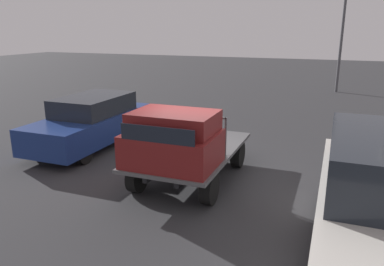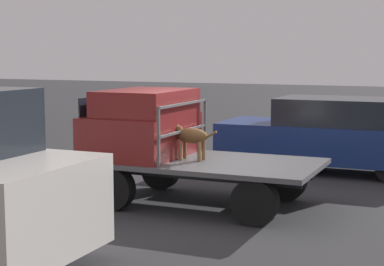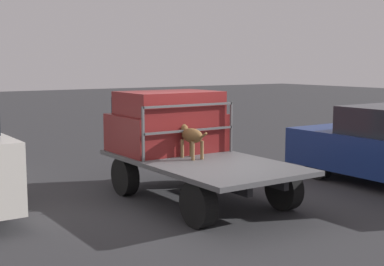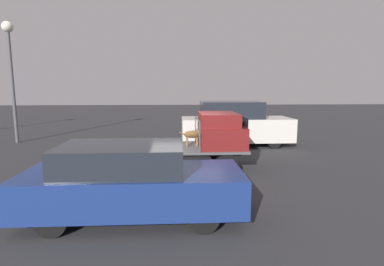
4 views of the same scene
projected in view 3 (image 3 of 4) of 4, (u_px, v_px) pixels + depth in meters
name	position (u px, v px, depth m)	size (l,w,h in m)	color
ground_plane	(200.00, 202.00, 9.50)	(80.00, 80.00, 0.00)	#2D2D30
flatbed_truck	(200.00, 170.00, 9.43)	(3.89, 2.07, 0.77)	black
truck_cab	(167.00, 123.00, 10.25)	(1.49, 1.95, 1.15)	maroon
truck_headboard	(190.00, 122.00, 9.60)	(0.04, 1.95, 0.95)	#4C4C4F
dog	(189.00, 134.00, 9.51)	(0.94, 0.26, 0.67)	brown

